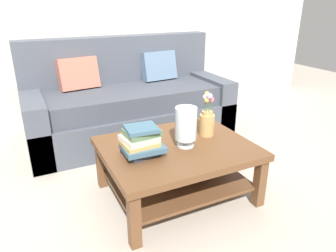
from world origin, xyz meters
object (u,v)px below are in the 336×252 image
couch (129,104)px  flower_pitcher (207,120)px  glass_hurricane_vase (186,125)px  book_stack_main (141,141)px  coffee_table (178,159)px

couch → flower_pitcher: size_ratio=6.13×
flower_pitcher → glass_hurricane_vase: bearing=-157.3°
glass_hurricane_vase → flower_pitcher: size_ratio=0.85×
book_stack_main → flower_pitcher: (0.59, 0.09, 0.02)m
couch → flower_pitcher: 1.25m
glass_hurricane_vase → flower_pitcher: 0.27m
couch → glass_hurricane_vase: (-0.02, -1.31, 0.23)m
couch → book_stack_main: couch is taller
glass_hurricane_vase → coffee_table: bearing=144.7°
couch → glass_hurricane_vase: couch is taller
coffee_table → book_stack_main: book_stack_main is taller
coffee_table → glass_hurricane_vase: 0.29m
glass_hurricane_vase → flower_pitcher: (0.25, 0.10, -0.04)m
couch → book_stack_main: 1.36m
coffee_table → flower_pitcher: size_ratio=3.10×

